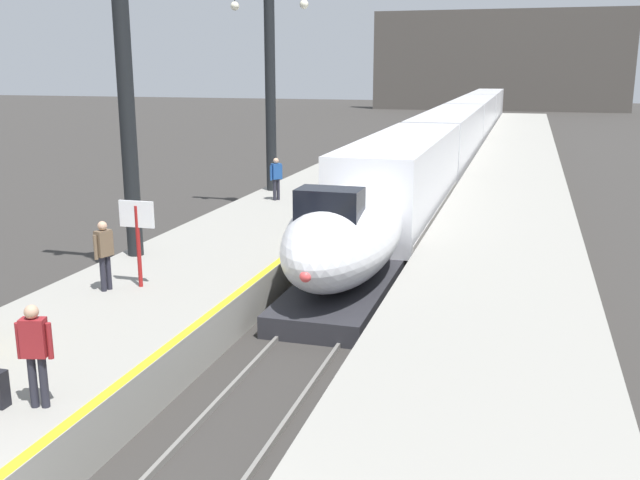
% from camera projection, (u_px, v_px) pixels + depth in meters
% --- Properties ---
extents(platform_left, '(4.80, 110.00, 1.05)m').
position_uv_depth(platform_left, '(321.00, 199.00, 31.68)').
color(platform_left, gray).
rests_on(platform_left, ground).
extents(platform_right, '(4.80, 110.00, 1.05)m').
position_uv_depth(platform_right, '(509.00, 209.00, 29.49)').
color(platform_right, gray).
rests_on(platform_right, ground).
extents(platform_left_safety_stripe, '(0.20, 107.80, 0.01)m').
position_uv_depth(platform_left_safety_stripe, '(372.00, 190.00, 30.94)').
color(platform_left_safety_stripe, yellow).
rests_on(platform_left_safety_stripe, platform_left).
extents(rail_main_left, '(0.08, 110.00, 0.12)m').
position_uv_depth(rail_main_left, '(405.00, 202.00, 33.47)').
color(rail_main_left, slate).
rests_on(rail_main_left, ground).
extents(rail_main_right, '(0.08, 110.00, 0.12)m').
position_uv_depth(rail_main_right, '(437.00, 204.00, 33.06)').
color(rail_main_right, slate).
rests_on(rail_main_right, ground).
extents(highspeed_train_main, '(2.92, 75.96, 3.60)m').
position_uv_depth(highspeed_train_main, '(461.00, 128.00, 50.54)').
color(highspeed_train_main, silver).
rests_on(highspeed_train_main, ground).
extents(station_column_mid, '(4.00, 0.68, 9.54)m').
position_uv_depth(station_column_mid, '(123.00, 47.00, 18.90)').
color(station_column_mid, black).
rests_on(station_column_mid, platform_left).
extents(station_column_far, '(4.00, 0.68, 8.58)m').
position_uv_depth(station_column_far, '(270.00, 66.00, 29.60)').
color(station_column_far, black).
rests_on(station_column_far, platform_left).
extents(passenger_near_edge, '(0.55, 0.31, 1.69)m').
position_uv_depth(passenger_near_edge, '(35.00, 348.00, 10.99)').
color(passenger_near_edge, '#23232D').
rests_on(passenger_near_edge, platform_left).
extents(passenger_mid_platform, '(0.41, 0.47, 1.69)m').
position_uv_depth(passenger_mid_platform, '(276.00, 176.00, 28.30)').
color(passenger_mid_platform, '#23232D').
rests_on(passenger_mid_platform, platform_left).
extents(passenger_far_waiting, '(0.32, 0.55, 1.69)m').
position_uv_depth(passenger_far_waiting, '(104.00, 250.00, 16.83)').
color(passenger_far_waiting, '#23232D').
rests_on(passenger_far_waiting, platform_left).
extents(departure_info_board, '(0.90, 0.10, 2.12)m').
position_uv_depth(departure_info_board, '(137.00, 226.00, 16.99)').
color(departure_info_board, maroon).
rests_on(departure_info_board, platform_left).
extents(terminus_back_wall, '(36.00, 2.00, 14.00)m').
position_uv_depth(terminus_back_wall, '(499.00, 61.00, 101.12)').
color(terminus_back_wall, '#4C4742').
rests_on(terminus_back_wall, ground).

